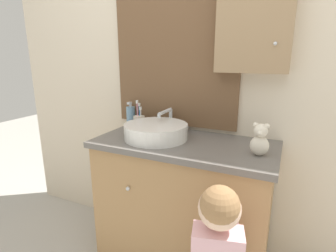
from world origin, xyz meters
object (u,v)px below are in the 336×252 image
toothbrush_holder (139,121)px  teddy_bear (260,140)px  sink_basin (156,131)px  soap_dispenser (131,116)px

toothbrush_holder → teddy_bear: toothbrush_holder is taller
toothbrush_holder → teddy_bear: bearing=-13.6°
sink_basin → toothbrush_holder: (-0.23, 0.17, -0.00)m
sink_basin → toothbrush_holder: bearing=142.9°
sink_basin → soap_dispenser: size_ratio=2.52×
toothbrush_holder → soap_dispenser: bearing=156.2°
soap_dispenser → teddy_bear: (0.94, -0.25, 0.01)m
sink_basin → teddy_bear: size_ratio=2.55×
sink_basin → toothbrush_holder: 0.28m
toothbrush_holder → teddy_bear: size_ratio=1.16×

